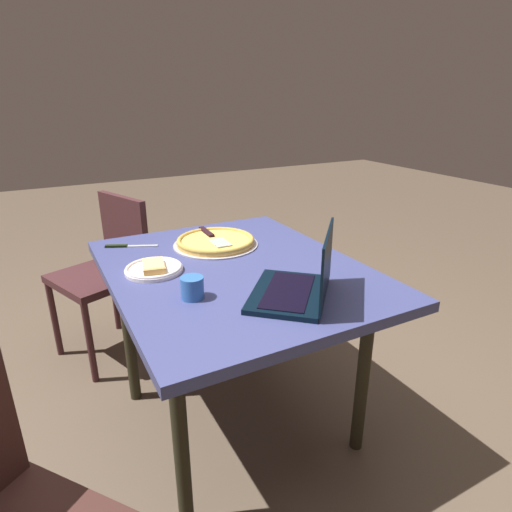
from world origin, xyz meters
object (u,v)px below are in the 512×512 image
(pizza_plate, at_px, (154,268))
(pizza_tray, at_px, (216,241))
(chair_far, at_px, (109,265))
(dining_table, at_px, (235,284))
(laptop, at_px, (300,284))
(drink_cup, at_px, (192,287))
(table_knife, at_px, (126,246))

(pizza_plate, relative_size, pizza_tray, 0.58)
(chair_far, bearing_deg, pizza_tray, 32.96)
(dining_table, bearing_deg, pizza_plate, -108.80)
(laptop, bearing_deg, drink_cup, -117.11)
(pizza_plate, distance_m, table_knife, 0.34)
(pizza_plate, distance_m, drink_cup, 0.29)
(pizza_plate, xyz_separation_m, pizza_tray, (-0.17, 0.33, 0.00))
(dining_table, height_order, chair_far, chair_far)
(pizza_tray, bearing_deg, chair_far, -147.04)
(pizza_plate, relative_size, chair_far, 0.25)
(pizza_tray, xyz_separation_m, table_knife, (-0.17, -0.36, -0.01))
(pizza_plate, bearing_deg, dining_table, 71.20)
(dining_table, bearing_deg, chair_far, -157.87)
(dining_table, height_order, laptop, laptop)
(table_knife, bearing_deg, laptop, 27.48)
(table_knife, bearing_deg, pizza_plate, 5.67)
(drink_cup, bearing_deg, laptop, 62.89)
(pizza_plate, height_order, drink_cup, drink_cup)
(dining_table, relative_size, pizza_tray, 3.10)
(drink_cup, distance_m, chair_far, 1.10)
(dining_table, bearing_deg, laptop, 12.83)
(laptop, height_order, chair_far, laptop)
(dining_table, xyz_separation_m, table_knife, (-0.44, -0.33, 0.08))
(laptop, bearing_deg, chair_far, -160.40)
(table_knife, bearing_deg, dining_table, 36.88)
(dining_table, distance_m, drink_cup, 0.32)
(laptop, xyz_separation_m, pizza_tray, (-0.62, -0.04, -0.03))
(table_knife, bearing_deg, drink_cup, 8.03)
(drink_cup, bearing_deg, pizza_plate, -169.18)
(laptop, height_order, pizza_tray, laptop)
(drink_cup, bearing_deg, dining_table, 126.92)
(table_knife, bearing_deg, pizza_tray, 65.48)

